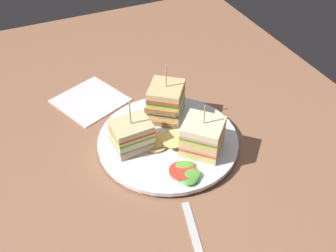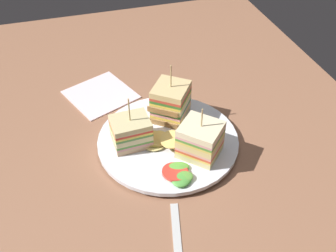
{
  "view_description": "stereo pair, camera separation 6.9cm",
  "coord_description": "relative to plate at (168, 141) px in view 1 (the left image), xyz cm",
  "views": [
    {
      "loc": [
        47.67,
        -21.46,
        50.25
      ],
      "look_at": [
        0.0,
        0.0,
        4.49
      ],
      "focal_mm": 41.98,
      "sensor_mm": 36.0,
      "label": 1
    },
    {
      "loc": [
        50.09,
        -14.96,
        50.25
      ],
      "look_at": [
        0.0,
        0.0,
        4.49
      ],
      "focal_mm": 41.98,
      "sensor_mm": 36.0,
      "label": 2
    }
  ],
  "objects": [
    {
      "name": "chip_pile",
      "position": [
        0.88,
        -1.93,
        1.52
      ],
      "size": [
        7.96,
        8.2,
        2.23
      ],
      "color": "#EBDA84",
      "rests_on": "plate"
    },
    {
      "name": "napkin",
      "position": [
        -18.68,
        -9.46,
        -0.65
      ],
      "size": [
        16.4,
        16.28,
        0.5
      ],
      "primitive_type": "cube",
      "rotation": [
        0.0,
        0.0,
        0.39
      ],
      "color": "silver",
      "rests_on": "ground_plane"
    },
    {
      "name": "sandwich_wedge_2",
      "position": [
        -6.13,
        2.36,
        4.0
      ],
      "size": [
        8.91,
        8.79,
        11.39
      ],
      "rotation": [
        0.0,
        0.0,
        11.93
      ],
      "color": "beige",
      "rests_on": "plate"
    },
    {
      "name": "sandwich_wedge_1",
      "position": [
        5.07,
        4.17,
        3.67
      ],
      "size": [
        9.02,
        9.03,
        9.8
      ],
      "rotation": [
        0.0,
        0.0,
        10.23
      ],
      "color": "beige",
      "rests_on": "plate"
    },
    {
      "name": "ground_plane",
      "position": [
        0.0,
        0.0,
        -1.8
      ],
      "size": [
        117.45,
        83.74,
        1.8
      ],
      "primitive_type": "cube",
      "color": "#916146"
    },
    {
      "name": "salad_garnish",
      "position": [
        9.27,
        -0.95,
        1.11
      ],
      "size": [
        6.39,
        5.21,
        1.2
      ],
      "color": "#52AA42",
      "rests_on": "plate"
    },
    {
      "name": "plate",
      "position": [
        0.0,
        0.0,
        0.0
      ],
      "size": [
        25.65,
        25.65,
        1.49
      ],
      "color": "white",
      "rests_on": "ground_plane"
    },
    {
      "name": "sandwich_wedge_0",
      "position": [
        -0.79,
        -6.51,
        3.23
      ],
      "size": [
        5.74,
        6.88,
        9.9
      ],
      "rotation": [
        0.0,
        0.0,
        7.9
      ],
      "color": "#DEB486",
      "rests_on": "plate"
    }
  ]
}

